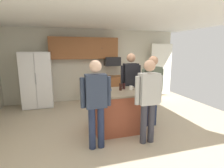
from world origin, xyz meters
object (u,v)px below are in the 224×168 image
object	(u,v)px
glass_stout_tall	(124,86)
person_host_foreground	(131,81)
person_guest_left	(96,99)
mug_blue_stoneware	(131,88)
person_guest_right	(148,96)
kitchen_island	(116,111)
person_guest_by_door	(152,86)
glass_short_whisky	(121,87)
refrigerator	(37,80)
mug_ceramic_white	(108,90)
glass_dark_ale	(104,88)
microwave_over_range	(112,61)

from	to	relation	value
glass_stout_tall	person_host_foreground	bearing A→B (deg)	50.59
person_guest_left	glass_stout_tall	world-z (taller)	person_guest_left
person_guest_left	glass_stout_tall	bearing A→B (deg)	-3.33
mug_blue_stoneware	person_guest_right	bearing A→B (deg)	-86.54
kitchen_island	glass_stout_tall	bearing A→B (deg)	35.41
kitchen_island	mug_blue_stoneware	bearing A→B (deg)	6.08
person_guest_by_door	mug_blue_stoneware	size ratio (longest dim) A/B	13.91
person_host_foreground	glass_short_whisky	bearing A→B (deg)	3.91
refrigerator	mug_ceramic_white	size ratio (longest dim) A/B	13.51
person_host_foreground	glass_dark_ale	bearing A→B (deg)	-13.74
glass_short_whisky	glass_stout_tall	size ratio (longest dim) A/B	1.12
glass_stout_tall	person_guest_by_door	bearing A→B (deg)	-16.12
mug_blue_stoneware	glass_stout_tall	distance (m)	0.20
person_guest_left	microwave_over_range	bearing A→B (deg)	20.87
person_host_foreground	mug_blue_stoneware	distance (m)	0.62
mug_blue_stoneware	glass_dark_ale	size ratio (longest dim) A/B	0.90
person_guest_right	glass_stout_tall	size ratio (longest dim) A/B	11.75
microwave_over_range	glass_dark_ale	world-z (taller)	microwave_over_range
mug_ceramic_white	glass_stout_tall	xyz separation A→B (m)	(0.47, 0.27, 0.02)
refrigerator	glass_short_whisky	bearing A→B (deg)	-48.41
refrigerator	glass_short_whisky	world-z (taller)	refrigerator
refrigerator	glass_short_whisky	size ratio (longest dim) A/B	11.25
person_host_foreground	microwave_over_range	bearing A→B (deg)	-136.34
microwave_over_range	mug_ceramic_white	size ratio (longest dim) A/B	4.18
kitchen_island	person_guest_by_door	world-z (taller)	person_guest_by_door
mug_blue_stoneware	mug_ceramic_white	bearing A→B (deg)	-168.60
glass_short_whisky	refrigerator	bearing A→B (deg)	131.59
glass_dark_ale	person_guest_left	bearing A→B (deg)	-114.79
microwave_over_range	mug_blue_stoneware	bearing A→B (deg)	-96.12
kitchen_island	glass_dark_ale	distance (m)	0.59
refrigerator	glass_stout_tall	xyz separation A→B (m)	(2.20, -2.23, 0.10)
person_host_foreground	person_guest_left	distance (m)	1.74
mug_blue_stoneware	glass_short_whisky	bearing A→B (deg)	173.52
person_host_foreground	mug_blue_stoneware	world-z (taller)	person_host_foreground
person_host_foreground	glass_stout_tall	bearing A→B (deg)	5.57
glass_short_whisky	person_guest_left	bearing A→B (deg)	-135.46
glass_stout_tall	glass_dark_ale	bearing A→B (deg)	-169.62
refrigerator	person_guest_left	world-z (taller)	refrigerator
refrigerator	kitchen_island	world-z (taller)	refrigerator
microwave_over_range	glass_stout_tall	distance (m)	2.42
mug_ceramic_white	mug_blue_stoneware	xyz separation A→B (m)	(0.60, 0.12, -0.01)
person_guest_by_door	glass_short_whisky	xyz separation A→B (m)	(-0.78, 0.07, 0.01)
glass_short_whisky	glass_dark_ale	xyz separation A→B (m)	(-0.38, 0.02, -0.01)
person_guest_left	glass_stout_tall	distance (m)	1.19
person_guest_right	glass_stout_tall	distance (m)	0.93
kitchen_island	glass_dark_ale	world-z (taller)	glass_dark_ale
microwave_over_range	person_guest_by_door	bearing A→B (deg)	-84.09
kitchen_island	glass_short_whisky	world-z (taller)	glass_short_whisky
person_guest_right	glass_stout_tall	world-z (taller)	person_guest_right
person_guest_right	mug_blue_stoneware	xyz separation A→B (m)	(-0.05, 0.77, 0.01)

